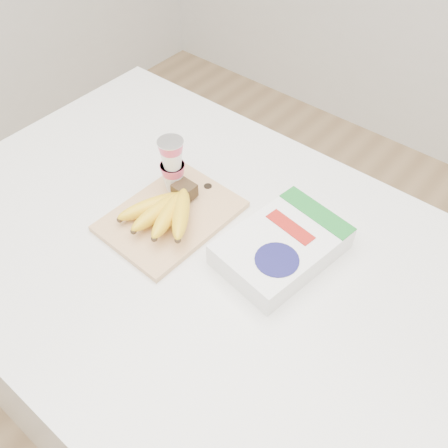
# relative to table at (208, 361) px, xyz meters

# --- Properties ---
(room) EXTENTS (4.00, 4.00, 4.00)m
(room) POSITION_rel_table_xyz_m (0.00, 0.00, 0.84)
(room) COLOR tan
(room) RESTS_ON ground
(table) EXTENTS (1.36, 0.90, 1.02)m
(table) POSITION_rel_table_xyz_m (0.00, 0.00, 0.00)
(table) COLOR white
(table) RESTS_ON ground
(cutting_board) EXTENTS (0.23, 0.31, 0.02)m
(cutting_board) POSITION_rel_table_xyz_m (-0.12, 0.03, 0.52)
(cutting_board) COLOR tan
(cutting_board) RESTS_ON table
(bananas) EXTENTS (0.19, 0.20, 0.07)m
(bananas) POSITION_rel_table_xyz_m (-0.12, 0.01, 0.55)
(bananas) COLOR #382816
(bananas) RESTS_ON cutting_board
(yogurt_stack) EXTENTS (0.06, 0.06, 0.14)m
(yogurt_stack) POSITION_rel_table_xyz_m (-0.17, 0.10, 0.60)
(yogurt_stack) COLOR white
(yogurt_stack) RESTS_ON cutting_board
(cereal_box) EXTENTS (0.22, 0.29, 0.06)m
(cereal_box) POSITION_rel_table_xyz_m (0.14, 0.10, 0.54)
(cereal_box) COLOR white
(cereal_box) RESTS_ON table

